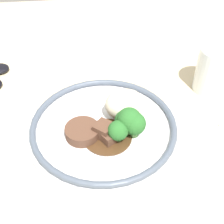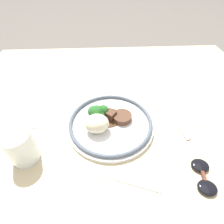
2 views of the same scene
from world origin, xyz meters
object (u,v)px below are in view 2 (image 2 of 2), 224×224
at_px(juice_glass, 22,148).
at_px(spoon, 8,131).
at_px(fork, 178,122).
at_px(plate, 108,122).
at_px(knife, 117,179).
at_px(sunglasses, 204,176).

bearing_deg(juice_glass, spoon, -47.71).
relative_size(fork, spoon, 1.19).
xyz_separation_m(plate, juice_glass, (0.23, 0.11, 0.02)).
height_order(plate, fork, plate).
distance_m(knife, sunglasses, 0.22).
bearing_deg(knife, plate, -65.52).
distance_m(fork, knife, 0.29).
bearing_deg(sunglasses, juice_glass, -3.42).
height_order(juice_glass, fork, juice_glass).
height_order(knife, sunglasses, sunglasses).
relative_size(knife, spoon, 1.27).
height_order(fork, knife, fork).
bearing_deg(fork, sunglasses, -7.47).
bearing_deg(spoon, juice_glass, 125.14).
height_order(juice_glass, spoon, juice_glass).
height_order(juice_glass, sunglasses, juice_glass).
xyz_separation_m(plate, knife, (-0.02, 0.19, -0.02)).
xyz_separation_m(knife, spoon, (0.34, -0.18, 0.00)).
relative_size(plate, spoon, 1.80).
relative_size(juice_glass, sunglasses, 0.94).
xyz_separation_m(fork, sunglasses, (-0.00, 0.19, 0.00)).
height_order(fork, spoon, same).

